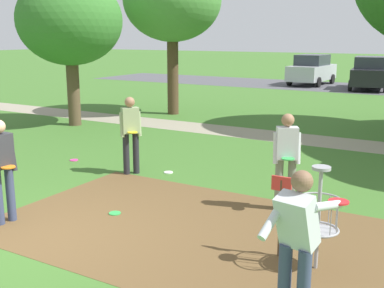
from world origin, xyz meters
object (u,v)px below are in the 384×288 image
(tree_near_left, at_px, (172,0))
(player_throwing, at_px, (297,241))
(frisbee_mid_grass, at_px, (168,172))
(frisbee_far_right, at_px, (74,160))
(player_waiting_right, at_px, (2,165))
(parked_car_center_left, at_px, (370,73))
(player_waiting_left, at_px, (286,156))
(disc_golf_basket, at_px, (314,213))
(player_foreground_watching, at_px, (131,131))
(frisbee_far_left, at_px, (115,213))
(tree_mid_right, at_px, (70,21))
(parked_car_leftmost, at_px, (312,70))

(tree_near_left, bearing_deg, player_throwing, -52.40)
(frisbee_mid_grass, relative_size, frisbee_far_right, 1.02)
(player_waiting_right, distance_m, parked_car_center_left, 23.91)
(player_waiting_left, distance_m, player_waiting_right, 4.71)
(tree_near_left, height_order, parked_car_center_left, tree_near_left)
(player_waiting_left, bearing_deg, disc_golf_basket, -60.70)
(player_foreground_watching, bearing_deg, player_waiting_left, -6.99)
(parked_car_center_left, bearing_deg, disc_golf_basket, -80.94)
(player_waiting_left, xyz_separation_m, frisbee_far_left, (-2.44, -1.68, -0.96))
(parked_car_center_left, bearing_deg, frisbee_far_left, -89.62)
(player_waiting_right, height_order, tree_mid_right, tree_mid_right)
(frisbee_mid_grass, bearing_deg, parked_car_center_left, 88.72)
(tree_near_left, distance_m, tree_mid_right, 4.14)
(parked_car_center_left, bearing_deg, player_throwing, -80.91)
(player_waiting_right, distance_m, frisbee_mid_grass, 3.99)
(player_waiting_left, xyz_separation_m, frisbee_far_right, (-5.64, 0.66, -0.96))
(player_throwing, distance_m, frisbee_mid_grass, 6.17)
(tree_near_left, distance_m, parked_car_center_left, 14.28)
(disc_golf_basket, relative_size, player_foreground_watching, 0.81)
(player_throwing, relative_size, player_waiting_left, 1.00)
(disc_golf_basket, distance_m, parked_car_center_left, 23.18)
(frisbee_far_left, height_order, tree_near_left, tree_near_left)
(parked_car_center_left, bearing_deg, tree_near_left, -110.40)
(tree_mid_right, bearing_deg, frisbee_far_right, -46.72)
(player_waiting_right, xyz_separation_m, tree_mid_right, (-5.31, 7.15, 2.49))
(disc_golf_basket, distance_m, player_waiting_left, 2.18)
(player_foreground_watching, distance_m, player_waiting_right, 3.34)
(frisbee_far_right, bearing_deg, frisbee_far_left, -36.28)
(frisbee_mid_grass, xyz_separation_m, parked_car_center_left, (0.45, 20.08, 0.91))
(frisbee_far_left, distance_m, tree_near_left, 11.69)
(frisbee_mid_grass, bearing_deg, player_waiting_left, -16.90)
(player_throwing, distance_m, parked_car_center_left, 24.66)
(player_waiting_right, bearing_deg, frisbee_mid_grass, 79.74)
(frisbee_far_left, height_order, parked_car_leftmost, parked_car_leftmost)
(parked_car_leftmost, bearing_deg, disc_golf_basket, -73.09)
(player_waiting_right, relative_size, tree_near_left, 0.29)
(player_throwing, xyz_separation_m, player_waiting_left, (-1.31, 3.35, -0.02))
(player_foreground_watching, distance_m, frisbee_far_right, 2.16)
(player_throwing, bearing_deg, frisbee_far_right, 149.96)
(frisbee_mid_grass, bearing_deg, tree_mid_right, 150.83)
(disc_golf_basket, relative_size, player_waiting_left, 0.81)
(parked_car_leftmost, distance_m, parked_car_center_left, 3.75)
(disc_golf_basket, xyz_separation_m, player_foreground_watching, (-4.77, 2.35, 0.21))
(player_waiting_right, relative_size, tree_mid_right, 0.35)
(tree_mid_right, bearing_deg, parked_car_leftmost, 80.93)
(player_waiting_left, distance_m, tree_mid_right, 10.30)
(frisbee_mid_grass, height_order, parked_car_leftmost, parked_car_leftmost)
(frisbee_mid_grass, bearing_deg, player_foreground_watching, -145.10)
(player_throwing, relative_size, tree_near_left, 0.29)
(frisbee_far_left, relative_size, parked_car_leftmost, 0.05)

